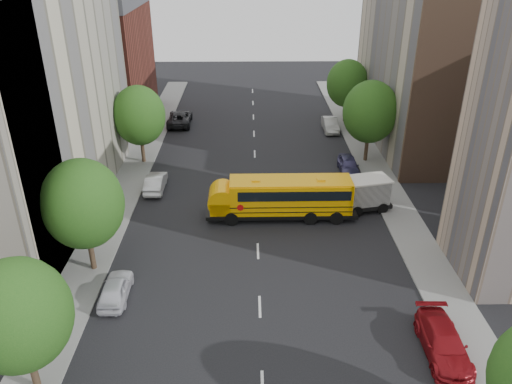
{
  "coord_description": "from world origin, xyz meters",
  "views": [
    {
      "loc": [
        -0.59,
        -31.62,
        19.69
      ],
      "look_at": [
        -0.07,
        2.0,
        2.68
      ],
      "focal_mm": 35.0,
      "sensor_mm": 36.0,
      "label": 1
    }
  ],
  "objects_px": {
    "street_tree_1": "(83,204)",
    "street_tree_2": "(139,116)",
    "street_tree_5": "(347,83)",
    "safari_truck": "(351,195)",
    "parked_car_0": "(115,289)",
    "parked_car_4": "(348,165)",
    "street_tree_4": "(370,112)",
    "parked_car_1": "(156,182)",
    "parked_car_3": "(443,343)",
    "street_tree_0": "(18,315)",
    "parked_car_2": "(180,118)",
    "parked_car_5": "(330,125)",
    "school_bus": "(280,196)"
  },
  "relations": [
    {
      "from": "street_tree_2",
      "to": "parked_car_3",
      "type": "bearing_deg",
      "value": -51.54
    },
    {
      "from": "school_bus",
      "to": "parked_car_4",
      "type": "height_order",
      "value": "school_bus"
    },
    {
      "from": "street_tree_4",
      "to": "safari_truck",
      "type": "distance_m",
      "value": 11.37
    },
    {
      "from": "safari_truck",
      "to": "parked_car_2",
      "type": "bearing_deg",
      "value": 114.3
    },
    {
      "from": "parked_car_5",
      "to": "school_bus",
      "type": "bearing_deg",
      "value": -109.35
    },
    {
      "from": "street_tree_4",
      "to": "parked_car_5",
      "type": "xyz_separation_m",
      "value": [
        -2.2,
        8.91,
        -4.34
      ]
    },
    {
      "from": "parked_car_1",
      "to": "parked_car_5",
      "type": "relative_size",
      "value": 0.97
    },
    {
      "from": "school_bus",
      "to": "street_tree_0",
      "type": "bearing_deg",
      "value": -127.49
    },
    {
      "from": "street_tree_1",
      "to": "street_tree_5",
      "type": "distance_m",
      "value": 37.2
    },
    {
      "from": "parked_car_2",
      "to": "parked_car_4",
      "type": "bearing_deg",
      "value": 139.9
    },
    {
      "from": "school_bus",
      "to": "parked_car_0",
      "type": "distance_m",
      "value": 14.59
    },
    {
      "from": "street_tree_0",
      "to": "street_tree_2",
      "type": "bearing_deg",
      "value": 90.0
    },
    {
      "from": "parked_car_0",
      "to": "parked_car_2",
      "type": "relative_size",
      "value": 0.7
    },
    {
      "from": "street_tree_2",
      "to": "parked_car_0",
      "type": "height_order",
      "value": "street_tree_2"
    },
    {
      "from": "parked_car_0",
      "to": "parked_car_4",
      "type": "bearing_deg",
      "value": -134.88
    },
    {
      "from": "street_tree_0",
      "to": "street_tree_5",
      "type": "distance_m",
      "value": 45.65
    },
    {
      "from": "parked_car_0",
      "to": "parked_car_4",
      "type": "distance_m",
      "value": 25.42
    },
    {
      "from": "school_bus",
      "to": "parked_car_4",
      "type": "distance_m",
      "value": 10.98
    },
    {
      "from": "street_tree_1",
      "to": "street_tree_2",
      "type": "relative_size",
      "value": 1.03
    },
    {
      "from": "street_tree_1",
      "to": "parked_car_3",
      "type": "relative_size",
      "value": 1.54
    },
    {
      "from": "parked_car_1",
      "to": "parked_car_3",
      "type": "xyz_separation_m",
      "value": [
        18.4,
        -19.83,
        0.03
      ]
    },
    {
      "from": "street_tree_5",
      "to": "street_tree_0",
      "type": "bearing_deg",
      "value": -118.81
    },
    {
      "from": "safari_truck",
      "to": "parked_car_3",
      "type": "xyz_separation_m",
      "value": [
        2.0,
        -15.7,
        -0.73
      ]
    },
    {
      "from": "street_tree_5",
      "to": "parked_car_4",
      "type": "xyz_separation_m",
      "value": [
        -2.2,
        -14.67,
        -3.97
      ]
    },
    {
      "from": "street_tree_4",
      "to": "street_tree_5",
      "type": "distance_m",
      "value": 12.01
    },
    {
      "from": "street_tree_0",
      "to": "parked_car_1",
      "type": "height_order",
      "value": "street_tree_0"
    },
    {
      "from": "street_tree_1",
      "to": "street_tree_2",
      "type": "bearing_deg",
      "value": 90.0
    },
    {
      "from": "street_tree_5",
      "to": "parked_car_2",
      "type": "relative_size",
      "value": 1.3
    },
    {
      "from": "street_tree_5",
      "to": "parked_car_1",
      "type": "relative_size",
      "value": 1.73
    },
    {
      "from": "parked_car_2",
      "to": "parked_car_4",
      "type": "xyz_separation_m",
      "value": [
        17.6,
        -14.11,
        -0.07
      ]
    },
    {
      "from": "street_tree_5",
      "to": "parked_car_2",
      "type": "height_order",
      "value": "street_tree_5"
    },
    {
      "from": "parked_car_5",
      "to": "street_tree_4",
      "type": "bearing_deg",
      "value": -76.2
    },
    {
      "from": "parked_car_0",
      "to": "parked_car_2",
      "type": "distance_m",
      "value": 32.46
    },
    {
      "from": "street_tree_4",
      "to": "school_bus",
      "type": "bearing_deg",
      "value": -129.69
    },
    {
      "from": "parked_car_2",
      "to": "parked_car_1",
      "type": "bearing_deg",
      "value": 88.62
    },
    {
      "from": "safari_truck",
      "to": "parked_car_5",
      "type": "relative_size",
      "value": 1.52
    },
    {
      "from": "parked_car_1",
      "to": "street_tree_0",
      "type": "bearing_deg",
      "value": 83.97
    },
    {
      "from": "street_tree_0",
      "to": "school_bus",
      "type": "height_order",
      "value": "street_tree_0"
    },
    {
      "from": "school_bus",
      "to": "parked_car_2",
      "type": "relative_size",
      "value": 2.04
    },
    {
      "from": "parked_car_3",
      "to": "safari_truck",
      "type": "bearing_deg",
      "value": 98.75
    },
    {
      "from": "safari_truck",
      "to": "parked_car_3",
      "type": "relative_size",
      "value": 1.33
    },
    {
      "from": "street_tree_1",
      "to": "parked_car_3",
      "type": "height_order",
      "value": "street_tree_1"
    },
    {
      "from": "street_tree_4",
      "to": "safari_truck",
      "type": "relative_size",
      "value": 1.19
    },
    {
      "from": "street_tree_4",
      "to": "parked_car_0",
      "type": "distance_m",
      "value": 29.21
    },
    {
      "from": "parked_car_2",
      "to": "street_tree_5",
      "type": "bearing_deg",
      "value": -179.75
    },
    {
      "from": "street_tree_5",
      "to": "safari_truck",
      "type": "xyz_separation_m",
      "value": [
        -3.4,
        -22.23,
        -3.24
      ]
    },
    {
      "from": "safari_truck",
      "to": "parked_car_3",
      "type": "height_order",
      "value": "safari_truck"
    },
    {
      "from": "street_tree_1",
      "to": "street_tree_5",
      "type": "xyz_separation_m",
      "value": [
        22.0,
        30.0,
        -0.25
      ]
    },
    {
      "from": "school_bus",
      "to": "safari_truck",
      "type": "bearing_deg",
      "value": 7.85
    },
    {
      "from": "street_tree_1",
      "to": "street_tree_4",
      "type": "distance_m",
      "value": 28.43
    }
  ]
}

